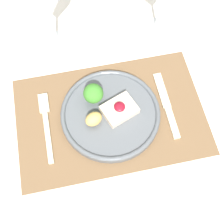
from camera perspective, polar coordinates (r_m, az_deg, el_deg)
The scene contains 8 objects.
ground_plane at distance 1.49m, azimuth -0.15°, elevation -12.86°, with size 8.00×8.00×0.00m, color brown.
dining_table at distance 0.85m, azimuth -0.26°, elevation -2.94°, with size 1.36×1.29×0.75m.
placemat at distance 0.77m, azimuth -0.28°, elevation -0.74°, with size 0.46×0.30×0.00m, color brown.
dinner_plate at distance 0.76m, azimuth -0.20°, elevation -0.06°, with size 0.24×0.24×0.08m.
fork at distance 0.78m, azimuth -11.95°, elevation -1.76°, with size 0.02×0.19×0.01m.
knife at distance 0.79m, azimuth 10.17°, elevation 0.54°, with size 0.02×0.19×0.01m.
spoon at distance 0.87m, azimuth -1.99°, elevation 10.87°, with size 0.17×0.04×0.02m.
wine_glass_far at distance 0.81m, azimuth -11.64°, elevation 18.51°, with size 0.09×0.09×0.19m.
Camera 1 is at (-0.06, -0.32, 1.45)m, focal length 50.00 mm.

